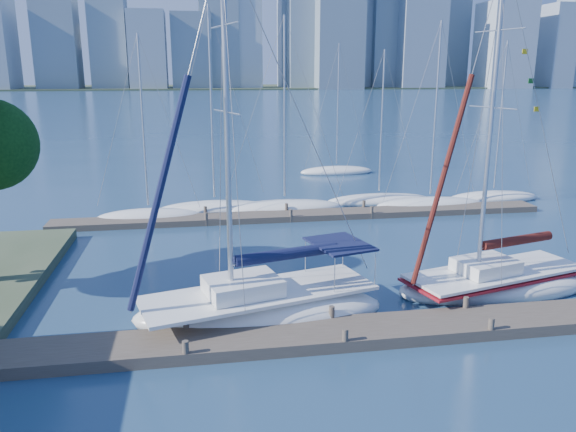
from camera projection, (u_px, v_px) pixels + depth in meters
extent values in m
plane|color=navy|center=(338.00, 339.00, 18.81)|extent=(700.00, 700.00, 0.00)
cube|color=#473D34|center=(338.00, 334.00, 18.76)|extent=(26.00, 2.00, 0.40)
cube|color=#473D34|center=(305.00, 215.00, 34.37)|extent=(30.00, 1.80, 0.36)
cube|color=#38472D|center=(200.00, 88.00, 324.57)|extent=(800.00, 100.00, 1.50)
ellipsoid|color=white|center=(260.00, 312.00, 20.31)|extent=(9.49, 5.17, 1.59)
cube|color=white|center=(259.00, 293.00, 20.13)|extent=(8.79, 4.78, 0.13)
cube|color=white|center=(243.00, 286.00, 19.78)|extent=(2.94, 2.51, 0.58)
cylinder|color=silver|center=(227.00, 130.00, 18.25)|extent=(0.19, 0.19, 11.60)
cylinder|color=silver|center=(287.00, 257.00, 20.26)|extent=(4.17, 1.20, 0.11)
cylinder|color=#111739|center=(287.00, 254.00, 20.23)|extent=(3.92, 1.42, 0.42)
cube|color=#111739|center=(340.00, 244.00, 21.07)|extent=(2.48, 2.92, 0.08)
ellipsoid|color=white|center=(494.00, 287.00, 22.74)|extent=(8.54, 4.65, 1.43)
cube|color=white|center=(496.00, 272.00, 22.57)|extent=(7.91, 4.29, 0.11)
cube|color=white|center=(486.00, 266.00, 22.26)|extent=(2.65, 2.26, 0.52)
cylinder|color=silver|center=(491.00, 124.00, 20.72)|extent=(0.17, 0.17, 11.78)
cylinder|color=silver|center=(517.00, 243.00, 22.69)|extent=(3.75, 1.07, 0.10)
cylinder|color=#4E1210|center=(517.00, 240.00, 22.66)|extent=(3.52, 1.27, 0.38)
cube|color=maroon|center=(495.00, 275.00, 22.61)|extent=(8.10, 4.44, 0.10)
ellipsoid|color=white|center=(149.00, 217.00, 33.88)|extent=(6.59, 3.45, 1.05)
cylinder|color=silver|center=(143.00, 122.00, 32.46)|extent=(0.11, 0.11, 9.85)
ellipsoid|color=white|center=(215.00, 209.00, 35.86)|extent=(7.52, 4.93, 1.09)
cylinder|color=silver|center=(211.00, 104.00, 34.23)|extent=(0.12, 0.12, 11.58)
ellipsoid|color=white|center=(285.00, 208.00, 35.99)|extent=(7.70, 2.77, 1.13)
cylinder|color=silver|center=(285.00, 109.00, 34.42)|extent=(0.12, 0.12, 10.96)
ellipsoid|color=white|center=(379.00, 201.00, 38.34)|extent=(7.47, 4.73, 0.97)
cylinder|color=silver|center=(382.00, 122.00, 37.01)|extent=(0.11, 0.11, 9.22)
ellipsoid|color=white|center=(430.00, 205.00, 37.04)|extent=(7.64, 3.95, 1.03)
cylinder|color=silver|center=(436.00, 110.00, 35.51)|extent=(0.11, 0.11, 10.82)
ellipsoid|color=white|center=(493.00, 198.00, 39.14)|extent=(6.86, 3.46, 0.98)
cylinder|color=silver|center=(501.00, 117.00, 37.74)|extent=(0.11, 0.11, 9.80)
ellipsoid|color=white|center=(336.00, 172.00, 49.49)|extent=(6.74, 4.01, 1.00)
cylinder|color=silver|center=(338.00, 105.00, 48.05)|extent=(0.11, 0.11, 10.13)
cube|color=slate|center=(57.00, 43.00, 276.85)|extent=(19.93, 17.63, 45.11)
cube|color=#94A5B2|center=(111.00, 57.00, 302.85)|extent=(15.27, 17.61, 32.79)
cube|color=gray|center=(148.00, 51.00, 282.17)|extent=(18.07, 19.81, 38.39)
cube|color=slate|center=(192.00, 52.00, 287.36)|extent=(20.05, 16.86, 37.83)
cube|color=gray|center=(293.00, 8.00, 307.47)|extent=(15.90, 17.46, 85.94)
cube|color=slate|center=(339.00, 0.00, 285.21)|extent=(23.96, 18.95, 88.20)
cube|color=#94A5B2|center=(367.00, 39.00, 308.29)|extent=(14.23, 17.11, 53.22)
cube|color=gray|center=(420.00, 42.00, 298.31)|extent=(23.56, 18.80, 48.40)
cube|color=slate|center=(450.00, 44.00, 331.68)|extent=(15.69, 17.52, 49.84)
cube|color=#94A5B2|center=(504.00, 46.00, 305.74)|extent=(24.64, 23.94, 45.19)
cube|color=gray|center=(554.00, 47.00, 310.73)|extent=(13.41, 21.38, 44.72)
cube|color=slate|center=(218.00, 5.00, 287.02)|extent=(19.75, 18.00, 84.22)
cube|color=slate|center=(386.00, 17.00, 302.36)|extent=(16.79, 18.00, 75.62)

